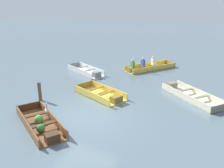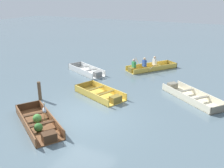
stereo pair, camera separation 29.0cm
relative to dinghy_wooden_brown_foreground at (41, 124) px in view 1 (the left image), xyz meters
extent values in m
plane|color=slate|center=(0.93, 1.45, -0.14)|extent=(80.00, 80.00, 0.00)
cube|color=brown|center=(-0.12, 0.09, -0.12)|extent=(3.31, 2.58, 0.04)
cube|color=brown|center=(0.14, 0.53, 0.04)|extent=(2.78, 1.70, 0.37)
cube|color=brown|center=(-0.39, -0.35, 0.04)|extent=(2.78, 1.70, 0.37)
cube|color=#3F2716|center=(-1.48, 0.90, 0.04)|extent=(0.60, 0.95, 0.37)
cube|color=#3F2716|center=(1.10, -0.65, 0.06)|extent=(0.56, 0.60, 0.33)
cube|color=#3F2716|center=(0.29, -0.16, 0.14)|extent=(0.64, 0.92, 0.04)
cube|color=#3F2716|center=(-0.54, 0.34, 0.14)|extent=(0.64, 0.92, 0.04)
sphere|color=#387533|center=(0.28, -0.32, 0.06)|extent=(0.33, 0.33, 0.33)
sphere|color=#4C9342|center=(-0.25, 0.18, 0.07)|extent=(0.35, 0.35, 0.35)
cube|color=beige|center=(4.76, 5.63, -0.12)|extent=(3.42, 2.94, 0.04)
cube|color=beige|center=(4.45, 5.22, 0.04)|extent=(2.81, 2.12, 0.36)
cube|color=beige|center=(5.07, 6.04, 0.04)|extent=(2.81, 2.12, 0.36)
cube|color=gray|center=(6.13, 4.61, 0.04)|extent=(0.69, 0.90, 0.36)
cube|color=gray|center=(3.52, 6.56, 0.05)|extent=(0.58, 0.60, 0.32)
cube|color=gray|center=(4.35, 5.94, 0.13)|extent=(0.72, 0.88, 0.04)
cube|color=gray|center=(5.18, 5.32, 0.13)|extent=(0.72, 0.88, 0.04)
cube|color=white|center=(-2.34, 6.89, -0.12)|extent=(3.12, 2.14, 0.04)
cube|color=white|center=(-2.14, 7.33, 0.05)|extent=(2.73, 1.25, 0.39)
cube|color=white|center=(-2.54, 6.44, 0.05)|extent=(2.73, 1.25, 0.39)
cube|color=gray|center=(-3.67, 7.48, 0.05)|extent=(0.46, 0.96, 0.39)
cube|color=gray|center=(-1.15, 6.36, 0.07)|extent=(0.52, 0.57, 0.35)
cube|color=gray|center=(-1.94, 6.71, 0.15)|extent=(0.52, 0.91, 0.04)
cube|color=gray|center=(-2.75, 7.07, 0.15)|extent=(0.52, 0.91, 0.04)
cube|color=#E5BC47|center=(0.49, 3.85, -0.12)|extent=(3.03, 2.11, 0.04)
cube|color=#E5BC47|center=(0.69, 4.39, 0.04)|extent=(2.62, 1.03, 0.36)
cube|color=#E5BC47|center=(0.28, 3.31, 0.04)|extent=(2.62, 1.03, 0.36)
cube|color=olive|center=(-0.79, 4.34, 0.04)|extent=(0.47, 1.14, 0.36)
cube|color=olive|center=(1.62, 3.42, 0.06)|extent=(0.53, 0.63, 0.33)
cube|color=olive|center=(0.88, 3.70, 0.13)|extent=(0.54, 1.09, 0.04)
cube|color=olive|center=(0.10, 4.00, 0.13)|extent=(0.54, 1.09, 0.04)
cube|color=#E5BC47|center=(1.22, 9.74, -0.12)|extent=(2.94, 3.58, 0.04)
cube|color=#E5BC47|center=(1.63, 9.45, 0.03)|extent=(2.11, 3.00, 0.34)
cube|color=#E5BC47|center=(0.80, 10.03, 0.03)|extent=(2.11, 3.00, 0.34)
cube|color=olive|center=(2.24, 11.20, 0.03)|extent=(0.90, 0.65, 0.34)
cube|color=olive|center=(0.29, 8.40, 0.04)|extent=(0.60, 0.57, 0.30)
cube|color=olive|center=(0.91, 9.29, 0.11)|extent=(0.88, 0.68, 0.04)
cube|color=olive|center=(1.53, 10.18, 0.11)|extent=(0.88, 0.68, 0.04)
cube|color=white|center=(1.34, 9.91, 0.35)|extent=(0.33, 0.31, 0.44)
sphere|color=beige|center=(1.34, 9.91, 0.67)|extent=(0.18, 0.18, 0.18)
cube|color=#2D4CA5|center=(0.85, 9.22, 0.35)|extent=(0.33, 0.31, 0.44)
sphere|color=beige|center=(0.85, 9.22, 0.67)|extent=(0.18, 0.18, 0.18)
cube|color=#338C4C|center=(0.37, 8.52, 0.35)|extent=(0.33, 0.31, 0.44)
sphere|color=beige|center=(0.37, 8.52, 0.67)|extent=(0.18, 0.18, 0.18)
cylinder|color=tan|center=(1.54, 8.74, 0.24)|extent=(0.55, 0.40, 0.55)
cylinder|color=tan|center=(0.17, 9.69, 0.24)|extent=(0.55, 0.40, 0.55)
cylinder|color=olive|center=(0.43, -0.03, 0.42)|extent=(0.02, 0.02, 0.35)
cylinder|color=olive|center=(0.39, -0.08, 0.42)|extent=(0.02, 0.02, 0.35)
ellipsoid|color=#93999E|center=(0.41, -0.06, 0.69)|extent=(0.33, 0.31, 0.18)
cylinder|color=#93999E|center=(0.50, -0.13, 0.91)|extent=(0.12, 0.11, 0.28)
ellipsoid|color=#93999E|center=(0.53, -0.16, 1.06)|extent=(0.12, 0.12, 0.06)
cone|color=gold|center=(0.59, -0.21, 1.06)|extent=(0.09, 0.08, 0.02)
cylinder|color=brown|center=(-1.85, 2.04, 0.32)|extent=(0.17, 0.17, 0.93)
camera|label=1|loc=(6.34, -6.45, 4.77)|focal=40.00mm
camera|label=2|loc=(6.60, -6.32, 4.77)|focal=40.00mm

